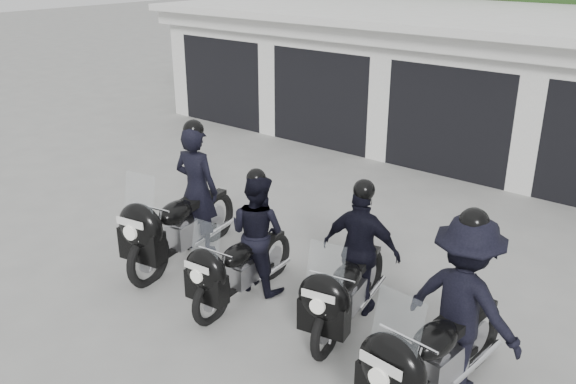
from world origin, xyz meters
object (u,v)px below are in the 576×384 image
Objects in this scene: police_bike_c at (355,262)px; police_bike_b at (249,243)px; police_bike_d at (453,319)px; police_bike_a at (183,206)px.

police_bike_b is at bearing -176.16° from police_bike_c.
police_bike_b is 2.89m from police_bike_d.
police_bike_d reaches higher than police_bike_c.
police_bike_c is 1.60m from police_bike_d.
police_bike_a is 4.30m from police_bike_d.
police_bike_c reaches higher than police_bike_b.
police_bike_d reaches higher than police_bike_b.
police_bike_a reaches higher than police_bike_c.
police_bike_c is 0.88× the size of police_bike_d.
police_bike_a is 1.01× the size of police_bike_d.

